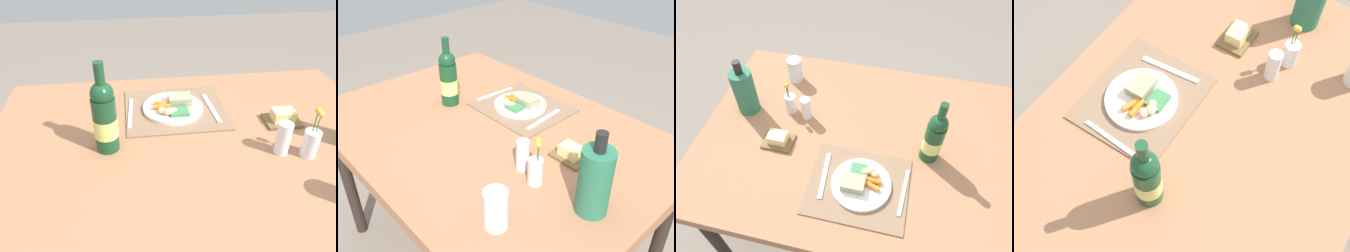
# 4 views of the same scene
# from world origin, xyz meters

# --- Properties ---
(dining_table) EXTENTS (1.42, 1.02, 0.77)m
(dining_table) POSITION_xyz_m (0.00, 0.00, 0.71)
(dining_table) COLOR #A26B49
(dining_table) RESTS_ON ground_plane
(placemat) EXTENTS (0.39, 0.33, 0.01)m
(placemat) POSITION_xyz_m (0.03, -0.23, 0.78)
(placemat) COLOR #85664C
(placemat) RESTS_ON dining_table
(dinner_plate) EXTENTS (0.23, 0.23, 0.05)m
(dinner_plate) POSITION_xyz_m (0.04, -0.22, 0.80)
(dinner_plate) COLOR white
(dinner_plate) RESTS_ON placemat
(fork) EXTENTS (0.04, 0.21, 0.00)m
(fork) POSITION_xyz_m (-0.11, -0.21, 0.78)
(fork) COLOR silver
(fork) RESTS_ON placemat
(knife) EXTENTS (0.03, 0.21, 0.00)m
(knife) POSITION_xyz_m (0.21, -0.21, 0.78)
(knife) COLOR silver
(knife) RESTS_ON placemat
(flower_vase) EXTENTS (0.05, 0.05, 0.18)m
(flower_vase) POSITION_xyz_m (-0.35, 0.10, 0.83)
(flower_vase) COLOR silver
(flower_vase) RESTS_ON dining_table
(butter_dish) EXTENTS (0.13, 0.10, 0.05)m
(butter_dish) POSITION_xyz_m (-0.35, -0.09, 0.79)
(butter_dish) COLOR brown
(butter_dish) RESTS_ON dining_table
(wine_bottle) EXTENTS (0.08, 0.08, 0.31)m
(wine_bottle) POSITION_xyz_m (0.29, -0.02, 0.90)
(wine_bottle) COLOR #164527
(wine_bottle) RESTS_ON dining_table
(salt_shaker) EXTENTS (0.05, 0.05, 0.11)m
(salt_shaker) POSITION_xyz_m (-0.27, 0.08, 0.83)
(salt_shaker) COLOR white
(salt_shaker) RESTS_ON dining_table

